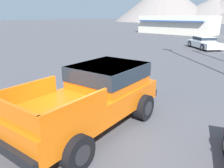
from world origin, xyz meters
TOP-DOWN VIEW (x-y plane):
  - ground_plane at (0.00, 0.00)m, footprint 320.00×320.00m
  - orange_pickup_truck at (-0.15, 0.21)m, footprint 2.94×5.44m
  - parked_car_white at (-4.48, 18.95)m, footprint 4.53×4.15m
  - storefront_building at (-16.09, 34.49)m, footprint 13.76×6.06m

SIDE VIEW (x-z plane):
  - ground_plane at x=0.00m, z-range 0.00..0.00m
  - parked_car_white at x=-4.48m, z-range 0.01..1.24m
  - orange_pickup_truck at x=-0.15m, z-range 0.13..1.95m
  - storefront_building at x=-16.09m, z-range 0.01..3.26m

